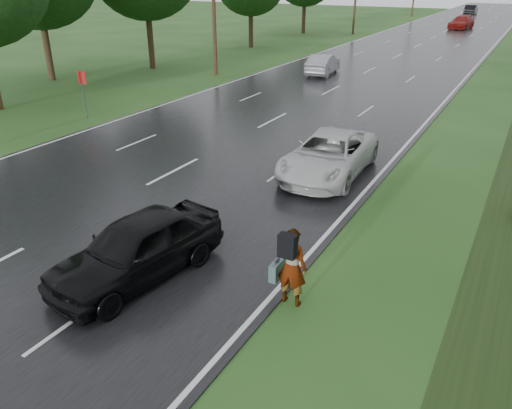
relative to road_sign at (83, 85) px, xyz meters
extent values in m
cube|color=black|center=(8.50, 33.00, -1.62)|extent=(14.00, 180.00, 0.04)
cube|color=silver|center=(15.25, 33.00, -1.60)|extent=(0.12, 180.00, 0.01)
cube|color=silver|center=(1.75, 33.00, -1.60)|extent=(0.12, 180.00, 0.01)
cube|color=silver|center=(8.50, 33.00, -1.60)|extent=(0.12, 180.00, 0.01)
cylinder|color=slate|center=(0.00, 0.00, -0.54)|extent=(0.06, 0.06, 2.20)
cube|color=red|center=(0.00, 0.00, 0.36)|extent=(0.50, 0.04, 0.60)
cylinder|color=#321E14|center=(-0.70, 13.00, 3.36)|extent=(0.26, 0.26, 10.00)
cylinder|color=#321E14|center=(-6.50, 13.00, 0.36)|extent=(0.44, 0.44, 4.00)
cylinder|color=#321E14|center=(-5.70, 27.00, 0.04)|extent=(0.44, 0.44, 3.36)
cylinder|color=#321E14|center=(-9.50, 6.00, 0.28)|extent=(0.44, 0.44, 3.84)
cylinder|color=#321E14|center=(-6.30, 41.00, 0.12)|extent=(0.44, 0.44, 3.52)
imported|color=#A5998C|center=(15.70, -9.17, -0.72)|extent=(0.68, 0.46, 1.85)
cube|color=black|center=(15.71, -9.44, -0.06)|extent=(0.37, 0.23, 0.52)
cube|color=#3B5657|center=(15.30, -9.08, -0.96)|extent=(0.18, 0.52, 0.42)
cube|color=black|center=(15.30, -9.08, -0.72)|extent=(0.05, 0.17, 0.04)
imported|color=silver|center=(13.59, -1.55, -0.86)|extent=(2.63, 5.40, 1.48)
imported|color=black|center=(12.08, -10.00, -0.83)|extent=(2.54, 4.76, 1.54)
imported|color=gray|center=(6.00, 16.77, -0.90)|extent=(1.94, 4.41, 1.41)
imported|color=maroon|center=(9.65, 55.68, -0.81)|extent=(2.96, 5.72, 1.58)
imported|color=black|center=(7.50, 80.75, -0.76)|extent=(1.89, 5.15, 1.68)
camera|label=1|loc=(19.45, -17.57, 5.03)|focal=35.00mm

